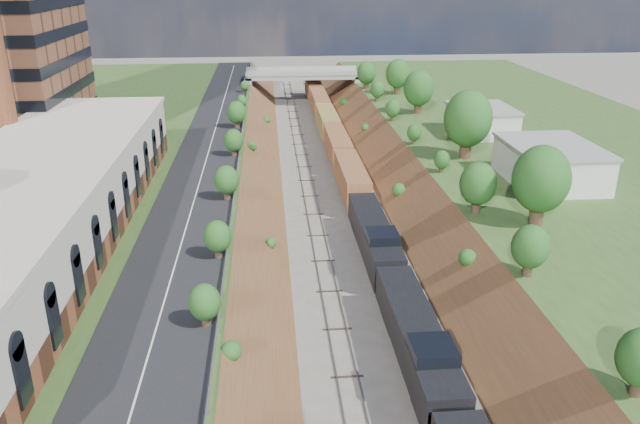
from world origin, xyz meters
The scene contains 15 objects.
platform_left centered at (-33.00, 60.00, 2.50)m, with size 44.00×180.00×5.00m, color #355021.
platform_right centered at (33.00, 60.00, 2.50)m, with size 44.00×180.00×5.00m, color #355021.
embankment_left centered at (-11.00, 60.00, 0.00)m, with size 7.07×180.00×7.07m, color brown.
embankment_right centered at (11.00, 60.00, 0.00)m, with size 7.07×180.00×7.07m, color brown.
rail_left_track centered at (-2.60, 60.00, 0.09)m, with size 1.58×180.00×0.18m, color gray.
rail_right_track centered at (2.60, 60.00, 0.09)m, with size 1.58×180.00×0.18m, color gray.
road centered at (-15.50, 60.00, 5.05)m, with size 8.00×180.00×0.10m, color black.
guardrail centered at (-11.40, 59.80, 5.55)m, with size 0.10×171.00×0.70m.
commercial_building centered at (-28.00, 38.00, 8.51)m, with size 14.30×62.30×7.00m.
overpass centered at (0.00, 122.00, 4.92)m, with size 24.50×8.30×7.40m.
white_building_near centered at (23.50, 52.00, 7.00)m, with size 9.00×12.00×4.00m, color silver.
white_building_far centered at (23.00, 74.00, 6.80)m, with size 8.00×10.00×3.60m, color silver.
tree_right_large centered at (17.00, 40.00, 9.38)m, with size 5.25×5.25×7.61m.
tree_left_crest centered at (-11.80, 20.00, 7.04)m, with size 2.45×2.45×3.55m.
freight_train centered at (2.60, 68.43, 2.53)m, with size 2.95×134.64×4.55m.
Camera 1 is at (-7.70, -12.05, 27.36)m, focal length 35.00 mm.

